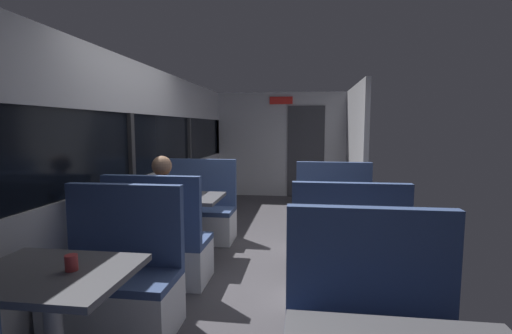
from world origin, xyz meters
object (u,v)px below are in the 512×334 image
Objects in this scene: bench_near_window_facing_entry at (116,287)px; bench_rear_aisle_facing_entry at (334,224)px; dining_table_near_window at (51,289)px; bench_mid_window_facing_entry at (200,216)px; dining_table_rear_aisle at (340,213)px; seated_passenger at (162,228)px; dining_table_mid_window at (183,205)px; bench_rear_aisle_facing_end at (346,267)px; coffee_cup_primary at (71,263)px; bench_mid_window_facing_end at (160,250)px.

bench_rear_aisle_facing_entry is (1.79, 2.05, 0.00)m from bench_near_window_facing_entry.
dining_table_near_window is at bearing -123.09° from bench_rear_aisle_facing_entry.
bench_mid_window_facing_entry is (0.00, 2.25, 0.00)m from bench_near_window_facing_entry.
dining_table_near_window and dining_table_rear_aisle have the same top height.
bench_rear_aisle_facing_entry is 0.87× the size of seated_passenger.
bench_near_window_facing_entry is 2.72m from bench_rear_aisle_facing_entry.
dining_table_near_window is at bearing -90.00° from bench_near_window_facing_entry.
bench_rear_aisle_facing_entry is (1.79, 0.50, -0.31)m from dining_table_mid_window.
bench_rear_aisle_facing_entry reaches higher than dining_table_rear_aisle.
bench_rear_aisle_facing_entry is (1.79, -0.20, 0.00)m from bench_mid_window_facing_entry.
dining_table_near_window is 2.26m from bench_rear_aisle_facing_end.
dining_table_rear_aisle is 10.00× the size of coffee_cup_primary.
coffee_cup_primary is (-1.68, -2.02, 0.15)m from dining_table_rear_aisle.
bench_mid_window_facing_entry is at bearing 153.32° from dining_table_rear_aisle.
dining_table_rear_aisle is 0.77m from bench_rear_aisle_facing_end.
dining_table_mid_window is 1.00× the size of dining_table_rear_aisle.
bench_mid_window_facing_end reaches higher than dining_table_near_window.
bench_near_window_facing_entry is 12.22× the size of coffee_cup_primary.
bench_mid_window_facing_end is 1.88m from dining_table_rear_aisle.
bench_mid_window_facing_entry is at bearing 92.23° from coffee_cup_primary.
bench_mid_window_facing_end is 1.00× the size of bench_rear_aisle_facing_entry.
bench_near_window_facing_entry is at bearing -160.08° from bench_rear_aisle_facing_end.
bench_near_window_facing_entry is 2.25m from bench_mid_window_facing_entry.
bench_mid_window_facing_entry and bench_rear_aisle_facing_end have the same top height.
bench_mid_window_facing_entry is 1.00× the size of bench_rear_aisle_facing_entry.
bench_rear_aisle_facing_entry is 3.22m from coffee_cup_primary.
dining_table_rear_aisle is at bearing 48.84° from dining_table_near_window.
bench_mid_window_facing_entry reaches higher than dining_table_rear_aisle.
bench_rear_aisle_facing_end is (1.79, 1.35, -0.31)m from dining_table_near_window.
bench_mid_window_facing_end is 1.59m from coffee_cup_primary.
bench_near_window_facing_entry and bench_mid_window_facing_end have the same top height.
dining_table_rear_aisle is at bearing 90.00° from bench_rear_aisle_facing_end.
bench_near_window_facing_entry is 1.00× the size of bench_rear_aisle_facing_entry.
bench_rear_aisle_facing_end is (1.79, 0.65, 0.00)m from bench_near_window_facing_entry.
bench_rear_aisle_facing_end and bench_rear_aisle_facing_entry have the same top height.
bench_mid_window_facing_end is at bearing -90.00° from bench_mid_window_facing_entry.
bench_near_window_facing_entry is 0.87× the size of seated_passenger.
coffee_cup_primary is at bearing -121.69° from bench_rear_aisle_facing_entry.
dining_table_mid_window is 10.00× the size of coffee_cup_primary.
dining_table_mid_window is 0.71× the size of seated_passenger.
bench_near_window_facing_entry and bench_rear_aisle_facing_end have the same top height.
bench_rear_aisle_facing_end is at bearing 19.92° from bench_near_window_facing_entry.
bench_mid_window_facing_entry is 0.87× the size of seated_passenger.
bench_mid_window_facing_end is 1.80m from bench_rear_aisle_facing_end.
bench_near_window_facing_entry is at bearing -90.00° from bench_mid_window_facing_end.
dining_table_mid_window is at bearing 90.00° from dining_table_near_window.
bench_mid_window_facing_entry reaches higher than coffee_cup_primary.
dining_table_rear_aisle is 0.71× the size of seated_passenger.
dining_table_mid_window is 0.82× the size of bench_mid_window_facing_end.
bench_mid_window_facing_entry is 1.34m from seated_passenger.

